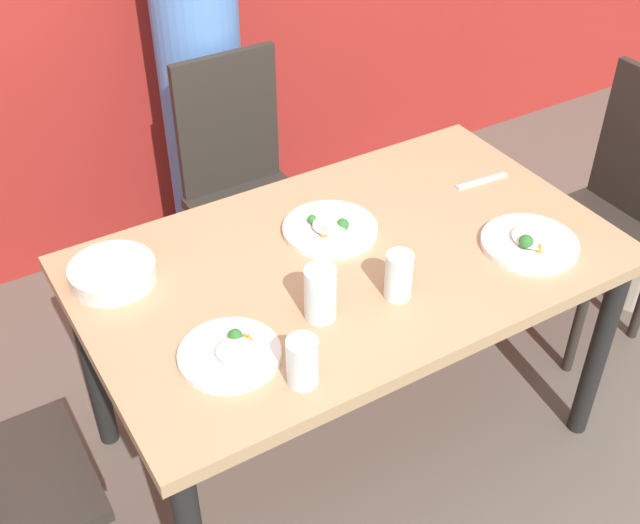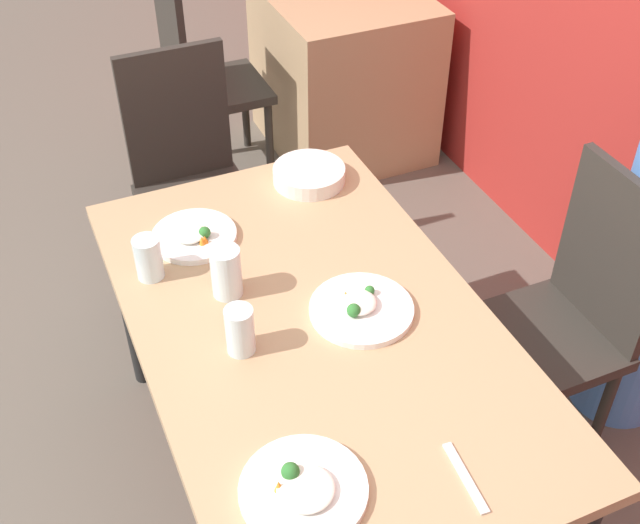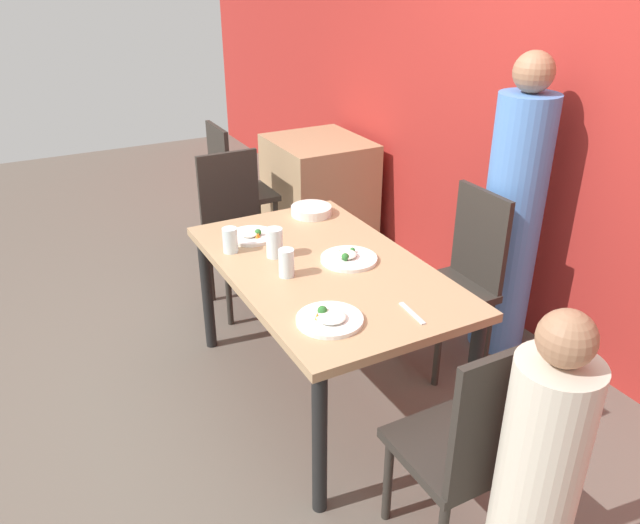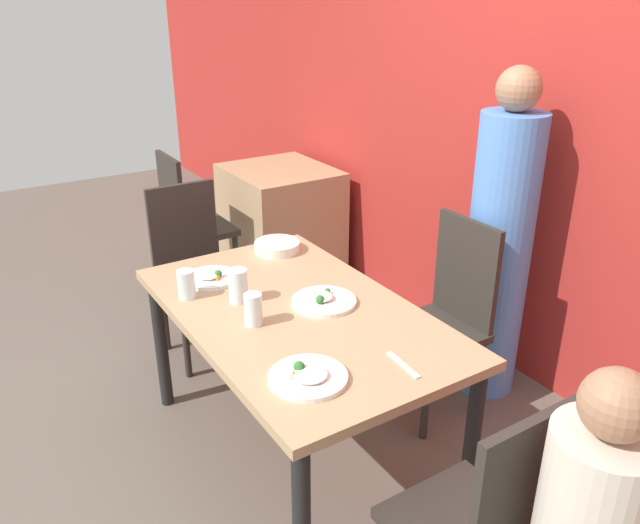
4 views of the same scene
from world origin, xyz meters
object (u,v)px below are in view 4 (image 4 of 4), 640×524
at_px(glass_water_tall, 238,286).
at_px(plate_rice_adult, 323,300).
at_px(bowl_curry, 277,246).
at_px(chair_adult_spot, 445,314).
at_px(person_adult, 499,251).

bearing_deg(glass_water_tall, plate_rice_adult, 54.44).
bearing_deg(bowl_curry, chair_adult_spot, 40.29).
distance_m(chair_adult_spot, plate_rice_adult, 0.70).
distance_m(chair_adult_spot, bowl_curry, 0.88).
relative_size(person_adult, glass_water_tall, 11.31).
bearing_deg(plate_rice_adult, glass_water_tall, -125.56).
height_order(bowl_curry, glass_water_tall, glass_water_tall).
bearing_deg(chair_adult_spot, glass_water_tall, -105.10).
distance_m(person_adult, glass_water_tall, 1.28).
distance_m(chair_adult_spot, person_adult, 0.40).
bearing_deg(bowl_curry, glass_water_tall, -45.47).
relative_size(bowl_curry, plate_rice_adult, 0.84).
xyz_separation_m(person_adult, plate_rice_adult, (-0.05, -0.97, -0.02)).
distance_m(chair_adult_spot, glass_water_tall, 1.02).
bearing_deg(person_adult, chair_adult_spot, -90.00).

